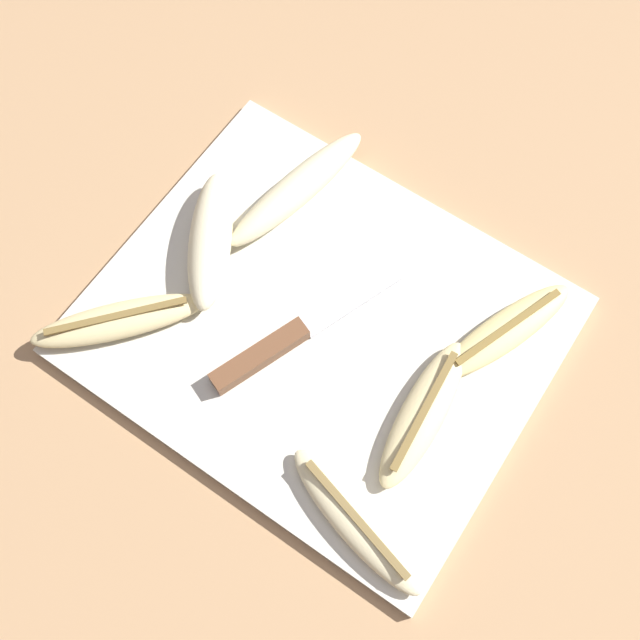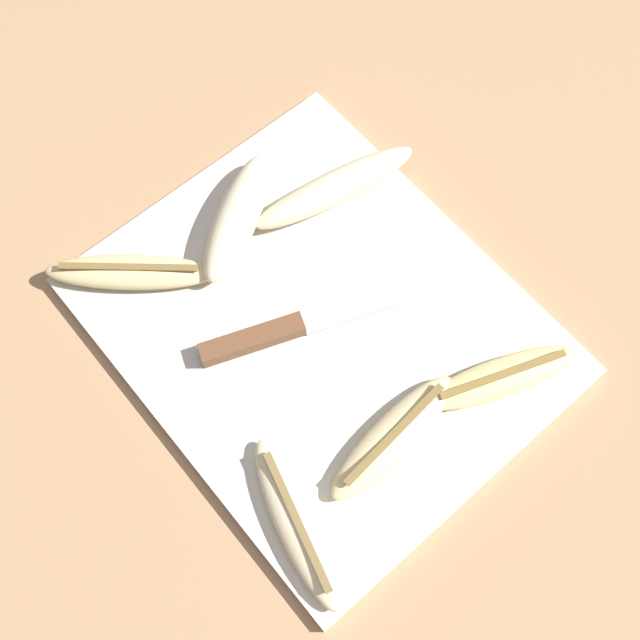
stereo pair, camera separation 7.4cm
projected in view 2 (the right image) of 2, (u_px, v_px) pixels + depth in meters
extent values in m
plane|color=tan|center=(320.00, 328.00, 0.76)|extent=(4.00, 4.00, 0.00)
cube|color=beige|center=(320.00, 326.00, 0.75)|extent=(0.44, 0.36, 0.01)
cube|color=brown|center=(252.00, 340.00, 0.73)|extent=(0.06, 0.10, 0.02)
cube|color=#B7BABF|center=(357.00, 308.00, 0.75)|extent=(0.06, 0.11, 0.00)
ellipsoid|color=beige|center=(131.00, 272.00, 0.76)|extent=(0.14, 0.16, 0.02)
cube|color=brown|center=(128.00, 267.00, 0.74)|extent=(0.10, 0.11, 0.00)
ellipsoid|color=beige|center=(394.00, 437.00, 0.69)|extent=(0.05, 0.16, 0.02)
cube|color=olive|center=(395.00, 434.00, 0.68)|extent=(0.02, 0.13, 0.00)
ellipsoid|color=beige|center=(298.00, 522.00, 0.66)|extent=(0.17, 0.08, 0.02)
cube|color=olive|center=(297.00, 521.00, 0.65)|extent=(0.13, 0.04, 0.00)
ellipsoid|color=#EDD689|center=(501.00, 377.00, 0.72)|extent=(0.09, 0.16, 0.02)
cube|color=olive|center=(503.00, 374.00, 0.71)|extent=(0.05, 0.12, 0.00)
ellipsoid|color=beige|center=(335.00, 187.00, 0.79)|extent=(0.07, 0.19, 0.03)
ellipsoid|color=beige|center=(237.00, 217.00, 0.77)|extent=(0.12, 0.16, 0.04)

